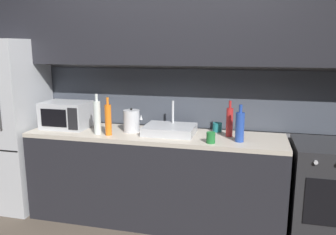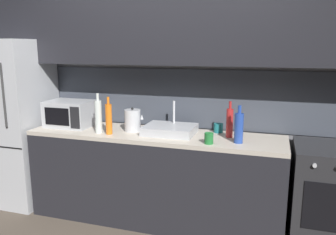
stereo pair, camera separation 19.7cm
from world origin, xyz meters
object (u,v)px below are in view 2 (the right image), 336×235
object	(u,v)px
wine_bottle_orange	(109,119)
microwave	(70,114)
wine_bottle_blue	(239,128)
kettle	(133,120)
refrigerator	(17,122)
wine_bottle_red	(230,122)
mug_green	(209,138)
wine_bottle_clear	(98,116)
mug_teal	(218,128)
oven_range	(328,198)

from	to	relation	value
wine_bottle_orange	microwave	bearing A→B (deg)	161.78
wine_bottle_blue	microwave	bearing A→B (deg)	176.25
kettle	wine_bottle_orange	bearing A→B (deg)	-133.10
refrigerator	wine_bottle_red	world-z (taller)	refrigerator
wine_bottle_red	mug_green	world-z (taller)	wine_bottle_red
wine_bottle_clear	wine_bottle_red	distance (m)	1.25
wine_bottle_clear	wine_bottle_orange	xyz separation A→B (m)	(0.12, -0.01, -0.01)
kettle	wine_bottle_blue	bearing A→B (deg)	-6.37
kettle	mug_teal	bearing A→B (deg)	13.67
mug_teal	wine_bottle_clear	bearing A→B (deg)	-161.73
oven_range	wine_bottle_clear	size ratio (longest dim) A/B	2.32
wine_bottle_orange	mug_teal	world-z (taller)	wine_bottle_orange
mug_green	wine_bottle_orange	bearing A→B (deg)	177.39
wine_bottle_blue	wine_bottle_orange	distance (m)	1.22
wine_bottle_orange	mug_green	bearing A→B (deg)	-2.61
refrigerator	wine_bottle_blue	size ratio (longest dim) A/B	5.43
kettle	mug_green	world-z (taller)	kettle
wine_bottle_red	wine_bottle_blue	size ratio (longest dim) A/B	1.01
refrigerator	wine_bottle_clear	bearing A→B (deg)	-7.52
wine_bottle_red	mug_green	bearing A→B (deg)	-116.85
refrigerator	oven_range	size ratio (longest dim) A/B	2.00
microwave	wine_bottle_red	bearing A→B (deg)	1.82
refrigerator	oven_range	distance (m)	3.23
refrigerator	kettle	size ratio (longest dim) A/B	7.53
microwave	wine_bottle_orange	size ratio (longest dim) A/B	1.28
oven_range	wine_bottle_clear	bearing A→B (deg)	-176.07
wine_bottle_clear	wine_bottle_blue	bearing A→B (deg)	2.10
mug_green	mug_teal	size ratio (longest dim) A/B	1.07
wine_bottle_orange	refrigerator	bearing A→B (deg)	172.55
wine_bottle_red	wine_bottle_clear	bearing A→B (deg)	-170.02
microwave	wine_bottle_clear	distance (m)	0.45
oven_range	mug_green	bearing A→B (deg)	-168.63
wine_bottle_red	wine_bottle_orange	world-z (taller)	wine_bottle_orange
microwave	mug_teal	world-z (taller)	microwave
wine_bottle_red	mug_green	distance (m)	0.32
microwave	wine_bottle_orange	world-z (taller)	wine_bottle_orange
microwave	mug_green	world-z (taller)	microwave
microwave	mug_green	size ratio (longest dim) A/B	4.77
wine_bottle_clear	mug_green	xyz separation A→B (m)	(1.09, -0.06, -0.12)
refrigerator	mug_teal	bearing A→B (deg)	5.67
wine_bottle_blue	mug_green	distance (m)	0.28
wine_bottle_orange	wine_bottle_blue	bearing A→B (deg)	2.96
oven_range	microwave	bearing A→B (deg)	179.55
kettle	wine_bottle_red	distance (m)	0.95
oven_range	wine_bottle_orange	xyz separation A→B (m)	(-1.98, -0.16, 0.60)
kettle	wine_bottle_orange	size ratio (longest dim) A/B	0.66
wine_bottle_blue	kettle	bearing A→B (deg)	173.63
kettle	wine_bottle_blue	xyz separation A→B (m)	(1.05, -0.12, 0.03)
wine_bottle_blue	mug_green	bearing A→B (deg)	-155.90
microwave	wine_bottle_clear	world-z (taller)	wine_bottle_clear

